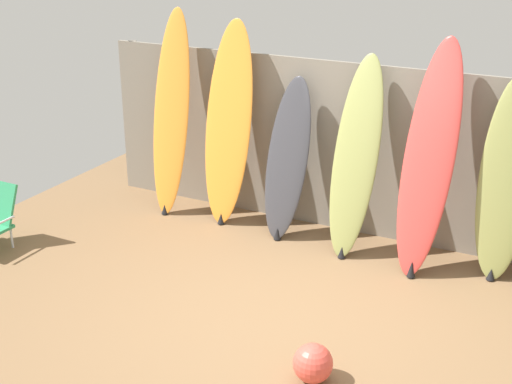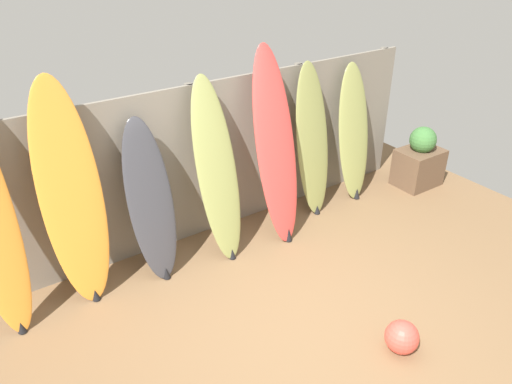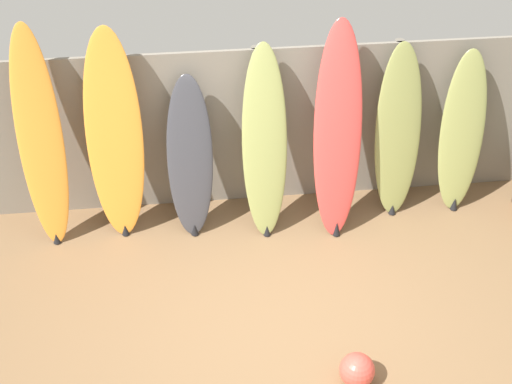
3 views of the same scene
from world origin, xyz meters
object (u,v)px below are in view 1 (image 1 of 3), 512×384
object	(u,v)px
surfboard_orange_0	(171,115)
surfboard_orange_1	(228,125)
surfboard_olive_3	(356,158)
surfboard_olive_5	(506,181)
surfboard_charcoal_2	(287,160)
beach_ball	(313,363)
surfboard_red_4	(429,160)

from	to	relation	value
surfboard_orange_0	surfboard_orange_1	bearing A→B (deg)	2.80
surfboard_orange_0	surfboard_orange_1	xyz separation A→B (m)	(0.70, 0.03, -0.03)
surfboard_olive_3	surfboard_olive_5	bearing A→B (deg)	4.34
surfboard_charcoal_2	beach_ball	bearing A→B (deg)	-60.86
surfboard_orange_0	beach_ball	size ratio (longest dim) A/B	7.62
surfboard_charcoal_2	surfboard_red_4	world-z (taller)	surfboard_red_4
surfboard_olive_5	surfboard_charcoal_2	bearing A→B (deg)	-178.30
surfboard_orange_1	beach_ball	xyz separation A→B (m)	(1.98, -2.31, -0.93)
surfboard_olive_5	surfboard_orange_0	bearing A→B (deg)	-179.26
surfboard_red_4	surfboard_orange_0	bearing A→B (deg)	177.68
surfboard_orange_1	surfboard_olive_3	size ratio (longest dim) A/B	1.12
surfboard_orange_0	surfboard_red_4	distance (m)	2.89
surfboard_orange_0	surfboard_olive_5	bearing A→B (deg)	0.74
beach_ball	surfboard_orange_1	bearing A→B (deg)	130.59
surfboard_orange_0	beach_ball	distance (m)	3.64
surfboard_olive_5	beach_ball	distance (m)	2.60
surfboard_orange_0	surfboard_olive_5	distance (m)	3.56
surfboard_orange_0	surfboard_red_4	bearing A→B (deg)	-2.32
surfboard_charcoal_2	beach_ball	distance (m)	2.67
surfboard_olive_5	beach_ball	xyz separation A→B (m)	(-0.88, -2.32, -0.78)
surfboard_olive_3	surfboard_olive_5	xyz separation A→B (m)	(1.39, 0.11, -0.03)
surfboard_olive_3	surfboard_olive_5	world-z (taller)	surfboard_olive_3
surfboard_charcoal_2	surfboard_olive_5	size ratio (longest dim) A/B	0.88
surfboard_orange_0	surfboard_orange_1	distance (m)	0.70
surfboard_orange_0	surfboard_charcoal_2	xyz separation A→B (m)	(1.42, -0.02, -0.30)
surfboard_orange_0	surfboard_charcoal_2	size ratio (longest dim) A/B	1.36
surfboard_red_4	beach_ball	xyz separation A→B (m)	(-0.21, -2.16, -0.93)
surfboard_orange_0	surfboard_olive_3	xyz separation A→B (m)	(2.16, -0.06, -0.15)
surfboard_charcoal_2	surfboard_olive_5	distance (m)	2.14
surfboard_orange_0	surfboard_charcoal_2	distance (m)	1.45
surfboard_charcoal_2	surfboard_orange_1	bearing A→B (deg)	175.87
surfboard_orange_1	surfboard_red_4	size ratio (longest dim) A/B	1.00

